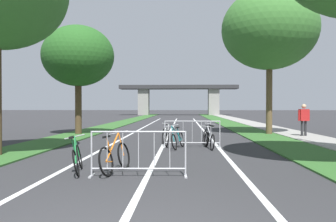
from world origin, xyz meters
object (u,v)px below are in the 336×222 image
bicycle_silver_0 (209,140)px  tree_left_oak_mid (78,56)px  bicycle_teal_2 (178,139)px  crowd_barrier_second (192,134)px  bicycle_black_1 (206,137)px  pedestrian_waiting (304,117)px  crowd_barrier_nearest (138,154)px  tree_right_oak_near (269,29)px  bicycle_orange_5 (115,157)px  bicycle_green_3 (77,158)px  bicycle_white_4 (165,136)px

bicycle_silver_0 → tree_left_oak_mid: bearing=129.7°
tree_left_oak_mid → bicycle_teal_2: bearing=-47.3°
tree_left_oak_mid → crowd_barrier_second: bearing=-42.8°
bicycle_black_1 → pedestrian_waiting: bearing=-146.3°
pedestrian_waiting → bicycle_black_1: bearing=29.7°
crowd_barrier_nearest → bicycle_black_1: 6.58m
tree_left_oak_mid → crowd_barrier_second: (6.35, -5.87, -3.97)m
bicycle_silver_0 → bicycle_black_1: size_ratio=1.02×
crowd_barrier_nearest → bicycle_silver_0: 5.65m
tree_left_oak_mid → tree_right_oak_near: 11.04m
bicycle_teal_2 → bicycle_black_1: bearing=-126.4°
bicycle_silver_0 → bicycle_orange_5: bicycle_orange_5 is taller
tree_right_oak_near → pedestrian_waiting: tree_right_oak_near is taller
crowd_barrier_nearest → tree_left_oak_mid: bearing=113.2°
bicycle_black_1 → tree_left_oak_mid: bearing=-41.2°
tree_left_oak_mid → bicycle_teal_2: size_ratio=3.69×
bicycle_black_1 → bicycle_green_3: (-3.52, -5.91, 0.01)m
bicycle_teal_2 → crowd_barrier_nearest: bearing=95.3°
bicycle_teal_2 → tree_left_oak_mid: bearing=-33.2°
bicycle_white_4 → tree_left_oak_mid: bearing=-56.4°
tree_right_oak_near → bicycle_white_4: 9.90m
tree_left_oak_mid → bicycle_green_3: 12.44m
bicycle_teal_2 → pedestrian_waiting: (6.51, 5.05, 0.71)m
bicycle_white_4 → tree_right_oak_near: bearing=-144.9°
tree_right_oak_near → bicycle_orange_5: tree_right_oak_near is taller
bicycle_black_1 → bicycle_teal_2: 1.49m
crowd_barrier_nearest → bicycle_teal_2: 5.39m
bicycle_orange_5 → bicycle_black_1: bearing=78.6°
crowd_barrier_nearest → bicycle_white_4: (0.31, 6.23, -0.14)m
bicycle_white_4 → crowd_barrier_nearest: bearing=76.3°
bicycle_silver_0 → crowd_barrier_second: bearing=136.9°
tree_left_oak_mid → pedestrian_waiting: size_ratio=3.59×
bicycle_white_4 → bicycle_green_3: bearing=61.6°
bicycle_silver_0 → bicycle_black_1: bicycle_black_1 is taller
bicycle_black_1 → bicycle_orange_5: bearing=62.3°
tree_right_oak_near → bicycle_silver_0: bearing=-120.0°
tree_left_oak_mid → bicycle_silver_0: tree_left_oak_mid is taller
bicycle_green_3 → pedestrian_waiting: size_ratio=0.97×
crowd_barrier_nearest → bicycle_black_1: bearing=72.5°
tree_left_oak_mid → bicycle_teal_2: 9.48m
tree_left_oak_mid → tree_right_oak_near: (10.93, 0.50, 1.53)m
tree_left_oak_mid → bicycle_white_4: (5.27, -5.36, -4.10)m
bicycle_teal_2 → bicycle_white_4: bearing=-46.1°
crowd_barrier_second → pedestrian_waiting: (5.94, 4.66, 0.54)m
crowd_barrier_second → bicycle_white_4: crowd_barrier_second is taller
crowd_barrier_second → bicycle_green_3: crowd_barrier_second is taller
tree_left_oak_mid → crowd_barrier_second: tree_left_oak_mid is taller
tree_left_oak_mid → crowd_barrier_nearest: bearing=-66.8°
crowd_barrier_nearest → pedestrian_waiting: (7.33, 10.38, 0.54)m
tree_left_oak_mid → bicycle_white_4: 8.56m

